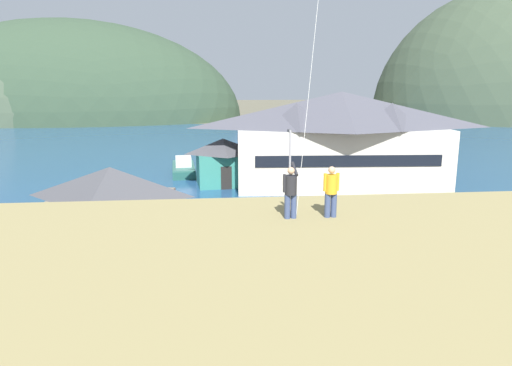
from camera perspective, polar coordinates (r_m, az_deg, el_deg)
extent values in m
plane|color=#66604C|center=(26.61, 3.39, -11.06)|extent=(600.00, 600.00, 0.00)
cube|color=slate|center=(31.21, 1.94, -7.40)|extent=(40.00, 20.00, 0.10)
cube|color=navy|center=(84.90, -2.99, 4.98)|extent=(360.00, 84.00, 0.03)
ellipsoid|color=#42513D|center=(154.28, -25.03, 7.05)|extent=(92.40, 55.09, 55.23)
ellipsoid|color=#334733|center=(151.54, -22.05, 7.23)|extent=(103.74, 54.82, 58.45)
ellipsoid|color=#3D4C38|center=(168.23, 28.35, 7.06)|extent=(84.34, 71.01, 80.65)
cube|color=beige|center=(48.47, 10.26, 3.10)|extent=(21.36, 9.23, 6.12)
cube|color=black|center=(44.50, 11.42, 2.66)|extent=(17.78, 1.06, 1.10)
pyramid|color=#4C4C56|center=(47.97, 10.48, 8.86)|extent=(22.66, 10.11, 3.64)
pyramid|color=#4C4C56|center=(45.77, 5.04, 8.21)|extent=(4.69, 4.69, 2.55)
pyramid|color=#4C4C56|center=(47.93, 16.39, 7.94)|extent=(4.69, 4.69, 2.55)
cube|color=#756B5B|center=(29.94, -17.18, -5.08)|extent=(7.43, 6.07, 3.80)
pyramid|color=#47474C|center=(29.27, -17.52, 0.16)|extent=(8.04, 6.66, 1.79)
cube|color=black|center=(27.82, -18.92, -7.74)|extent=(1.10, 0.22, 2.66)
cube|color=#338475|center=(48.80, -4.04, 1.70)|extent=(5.78, 4.97, 3.39)
pyramid|color=#47474C|center=(48.42, -4.09, 4.58)|extent=(6.25, 5.46, 1.56)
cube|color=black|center=(46.70, -3.67, 0.60)|extent=(1.10, 0.17, 2.37)
cube|color=#70604C|center=(58.44, -5.19, 2.06)|extent=(3.20, 12.97, 0.70)
cube|color=#23564C|center=(55.78, -8.91, 1.59)|extent=(3.18, 8.26, 0.90)
cube|color=#33665B|center=(55.69, -8.93, 2.12)|extent=(3.09, 8.01, 0.16)
cube|color=silver|center=(54.99, -8.94, 2.66)|extent=(1.99, 2.55, 1.10)
cube|color=#A8A399|center=(58.36, -1.58, 2.19)|extent=(3.08, 8.30, 0.90)
cube|color=#B7B2A8|center=(58.27, -1.58, 2.70)|extent=(2.99, 8.05, 0.16)
cube|color=silver|center=(57.57, -1.51, 3.22)|extent=(1.97, 2.55, 1.10)
cube|color=red|center=(25.81, 0.08, -9.83)|extent=(4.32, 2.10, 0.80)
cube|color=#B11A15|center=(25.55, 0.42, -8.26)|extent=(2.21, 1.75, 0.70)
cube|color=black|center=(25.56, 0.42, -8.34)|extent=(2.25, 1.78, 0.32)
cylinder|color=black|center=(26.81, -2.94, -9.91)|extent=(0.65, 0.27, 0.64)
cylinder|color=black|center=(25.12, -3.03, -11.47)|extent=(0.65, 0.27, 0.64)
cylinder|color=black|center=(26.88, 2.98, -9.85)|extent=(0.65, 0.27, 0.64)
cylinder|color=black|center=(25.19, 3.31, -11.40)|extent=(0.65, 0.27, 0.64)
cube|color=#B28923|center=(34.12, 14.29, -4.71)|extent=(4.31, 2.07, 0.80)
cube|color=olive|center=(33.96, 14.60, -3.49)|extent=(2.20, 1.73, 0.70)
cube|color=black|center=(33.97, 14.60, -3.55)|extent=(2.24, 1.77, 0.32)
cylinder|color=black|center=(34.73, 11.67, -4.97)|extent=(0.65, 0.26, 0.64)
cylinder|color=black|center=(33.04, 12.41, -5.90)|extent=(0.65, 0.26, 0.64)
cylinder|color=black|center=(35.47, 15.97, -4.84)|extent=(0.65, 0.26, 0.64)
cylinder|color=black|center=(33.81, 16.92, -5.73)|extent=(0.65, 0.26, 0.64)
cube|color=#236633|center=(28.89, 14.78, -7.81)|extent=(4.24, 1.89, 0.80)
cube|color=#1E562B|center=(28.70, 15.15, -6.38)|extent=(2.13, 1.64, 0.70)
cube|color=black|center=(28.71, 15.14, -6.45)|extent=(2.18, 1.68, 0.32)
cylinder|color=black|center=(29.44, 11.62, -8.10)|extent=(0.64, 0.23, 0.64)
cylinder|color=black|center=(27.80, 12.67, -9.38)|extent=(0.64, 0.23, 0.64)
cylinder|color=black|center=(30.29, 16.63, -7.79)|extent=(0.64, 0.23, 0.64)
cylinder|color=black|center=(28.70, 17.95, -8.99)|extent=(0.64, 0.23, 0.64)
cube|color=red|center=(32.69, -4.09, -5.09)|extent=(4.22, 1.85, 0.80)
cube|color=#B11A15|center=(32.48, -4.37, -3.83)|extent=(2.12, 1.62, 0.70)
cube|color=black|center=(32.49, -4.37, -3.89)|extent=(2.16, 1.66, 0.32)
cylinder|color=black|center=(31.99, -1.59, -6.21)|extent=(0.64, 0.23, 0.64)
cylinder|color=black|center=(33.73, -1.78, -5.23)|extent=(0.64, 0.23, 0.64)
cylinder|color=black|center=(31.95, -6.51, -6.30)|extent=(0.64, 0.23, 0.64)
cylinder|color=black|center=(33.70, -6.44, -5.32)|extent=(0.64, 0.23, 0.64)
cube|color=silver|center=(32.51, 5.69, -5.22)|extent=(4.33, 2.12, 0.80)
cube|color=beige|center=(32.34, 5.97, -3.93)|extent=(2.22, 1.76, 0.70)
cube|color=black|center=(32.35, 5.97, -3.99)|extent=(2.26, 1.79, 0.32)
cylinder|color=black|center=(33.15, 2.96, -5.56)|extent=(0.66, 0.27, 0.64)
cylinder|color=black|center=(31.45, 3.72, -6.55)|extent=(0.66, 0.27, 0.64)
cylinder|color=black|center=(33.85, 7.48, -5.27)|extent=(0.66, 0.27, 0.64)
cylinder|color=black|center=(32.19, 8.47, -6.22)|extent=(0.66, 0.27, 0.64)
cylinder|color=#ADADB2|center=(35.85, 4.18, 0.99)|extent=(0.16, 0.16, 6.97)
cube|color=#4C4C51|center=(35.70, 4.17, 6.44)|extent=(0.24, 0.70, 0.20)
cylinder|color=#384770|center=(15.44, 3.88, -2.92)|extent=(0.20, 0.20, 0.82)
cylinder|color=#384770|center=(15.51, 4.66, -2.87)|extent=(0.20, 0.20, 0.82)
cylinder|color=#232328|center=(15.30, 4.32, -0.25)|extent=(0.40, 0.40, 0.64)
sphere|color=tan|center=(15.21, 4.34, 1.52)|extent=(0.24, 0.24, 0.24)
cylinder|color=#232328|center=(15.43, 4.77, 1.74)|extent=(0.19, 0.56, 0.43)
cylinder|color=#232328|center=(15.22, 3.53, -0.04)|extent=(0.11, 0.11, 0.60)
cylinder|color=#384770|center=(15.73, 8.80, -2.75)|extent=(0.20, 0.20, 0.82)
cylinder|color=#384770|center=(15.81, 9.56, -2.71)|extent=(0.20, 0.20, 0.82)
cylinder|color=gold|center=(15.60, 9.27, -0.14)|extent=(0.40, 0.40, 0.64)
sphere|color=tan|center=(15.51, 9.33, 1.60)|extent=(0.24, 0.24, 0.24)
cylinder|color=gold|center=(15.52, 8.51, 0.08)|extent=(0.11, 0.11, 0.60)
cylinder|color=gold|center=(15.66, 10.04, 0.14)|extent=(0.11, 0.11, 0.60)
cylinder|color=silver|center=(18.43, 7.01, 15.50)|extent=(2.21, 6.00, 11.06)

